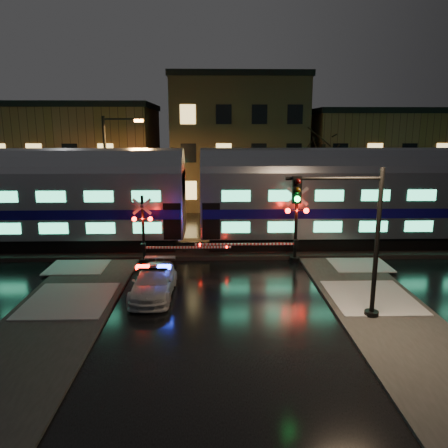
{
  "coord_description": "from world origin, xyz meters",
  "views": [
    {
      "loc": [
        -0.35,
        -20.6,
        7.32
      ],
      "look_at": [
        0.25,
        2.5,
        2.2
      ],
      "focal_mm": 35.0,
      "sensor_mm": 36.0,
      "label": 1
    }
  ],
  "objects_px": {
    "crossing_signal_left": "(150,237)",
    "police_car": "(154,282)",
    "streetlight": "(110,168)",
    "traffic_light": "(353,241)",
    "crossing_signal_right": "(290,231)"
  },
  "relations": [
    {
      "from": "crossing_signal_left",
      "to": "police_car",
      "type": "bearing_deg",
      "value": -80.33
    },
    {
      "from": "crossing_signal_right",
      "to": "streetlight",
      "type": "xyz_separation_m",
      "value": [
        -11.05,
        6.69,
        2.82
      ]
    },
    {
      "from": "streetlight",
      "to": "crossing_signal_left",
      "type": "bearing_deg",
      "value": -62.49
    },
    {
      "from": "crossing_signal_right",
      "to": "crossing_signal_left",
      "type": "bearing_deg",
      "value": -179.9
    },
    {
      "from": "crossing_signal_left",
      "to": "traffic_light",
      "type": "distance_m",
      "value": 11.36
    },
    {
      "from": "traffic_light",
      "to": "streetlight",
      "type": "relative_size",
      "value": 0.73
    },
    {
      "from": "police_car",
      "to": "crossing_signal_right",
      "type": "height_order",
      "value": "crossing_signal_right"
    },
    {
      "from": "traffic_light",
      "to": "streetlight",
      "type": "height_order",
      "value": "streetlight"
    },
    {
      "from": "crossing_signal_right",
      "to": "streetlight",
      "type": "relative_size",
      "value": 0.77
    },
    {
      "from": "streetlight",
      "to": "police_car",
      "type": "bearing_deg",
      "value": -69.24
    },
    {
      "from": "crossing_signal_left",
      "to": "streetlight",
      "type": "xyz_separation_m",
      "value": [
        -3.49,
        6.7,
        3.09
      ]
    },
    {
      "from": "crossing_signal_left",
      "to": "streetlight",
      "type": "bearing_deg",
      "value": 117.51
    },
    {
      "from": "crossing_signal_left",
      "to": "streetlight",
      "type": "height_order",
      "value": "streetlight"
    },
    {
      "from": "police_car",
      "to": "streetlight",
      "type": "relative_size",
      "value": 0.54
    },
    {
      "from": "police_car",
      "to": "crossing_signal_left",
      "type": "distance_m",
      "value": 4.7
    }
  ]
}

